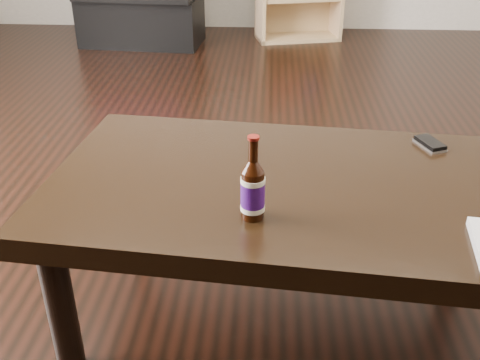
# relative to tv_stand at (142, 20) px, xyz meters

# --- Properties ---
(floor) EXTENTS (5.00, 6.00, 0.01)m
(floor) POSITION_rel_tv_stand_xyz_m (0.98, -2.41, -0.19)
(floor) COLOR black
(floor) RESTS_ON ground
(tv_stand) EXTENTS (0.96, 0.54, 0.37)m
(tv_stand) POSITION_rel_tv_stand_xyz_m (0.00, 0.00, 0.00)
(tv_stand) COLOR black
(tv_stand) RESTS_ON floor
(coffee_table) EXTENTS (1.36, 0.88, 0.48)m
(coffee_table) POSITION_rel_tv_stand_xyz_m (1.08, -3.09, 0.24)
(coffee_table) COLOR black
(coffee_table) RESTS_ON floor
(beer_bottle) EXTENTS (0.07, 0.07, 0.21)m
(beer_bottle) POSITION_rel_tv_stand_xyz_m (0.99, -3.28, 0.37)
(beer_bottle) COLOR black
(beer_bottle) RESTS_ON coffee_table
(phone) EXTENTS (0.09, 0.12, 0.02)m
(phone) POSITION_rel_tv_stand_xyz_m (1.51, -2.86, 0.31)
(phone) COLOR #ACACAE
(phone) RESTS_ON coffee_table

